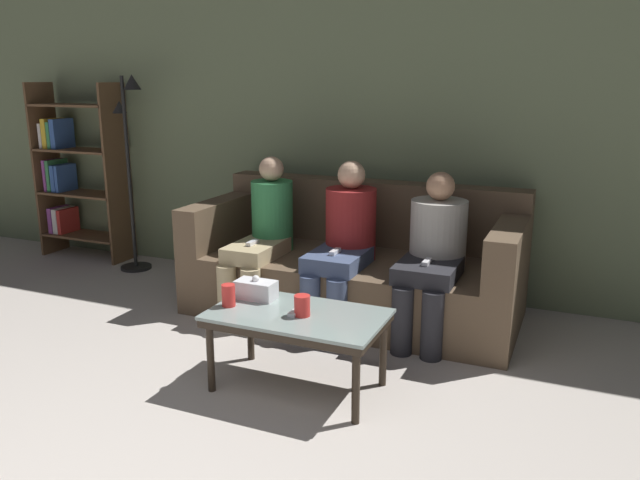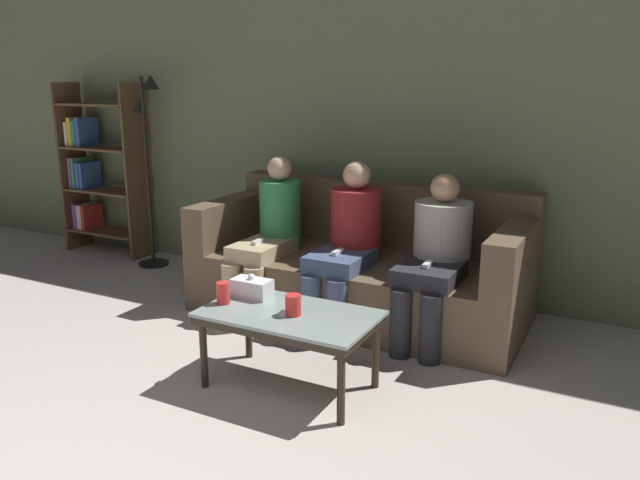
% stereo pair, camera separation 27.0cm
% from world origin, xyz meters
% --- Properties ---
extents(wall_back, '(12.00, 0.06, 2.60)m').
position_xyz_m(wall_back, '(0.00, 3.58, 1.30)').
color(wall_back, '#707F5B').
rests_on(wall_back, ground_plane).
extents(couch, '(2.23, 1.00, 0.88)m').
position_xyz_m(couch, '(0.00, 3.01, 0.31)').
color(couch, brown).
rests_on(couch, ground_plane).
extents(coffee_table, '(0.90, 0.52, 0.42)m').
position_xyz_m(coffee_table, '(0.12, 1.81, 0.38)').
color(coffee_table, '#8C9E99').
rests_on(coffee_table, ground_plane).
extents(cup_near_left, '(0.08, 0.08, 0.11)m').
position_xyz_m(cup_near_left, '(0.16, 1.78, 0.48)').
color(cup_near_left, red).
rests_on(cup_near_left, coffee_table).
extents(cup_near_right, '(0.07, 0.07, 0.12)m').
position_xyz_m(cup_near_right, '(-0.26, 1.75, 0.48)').
color(cup_near_right, red).
rests_on(cup_near_right, coffee_table).
extents(tissue_box, '(0.22, 0.12, 0.13)m').
position_xyz_m(tissue_box, '(-0.18, 1.92, 0.48)').
color(tissue_box, white).
rests_on(tissue_box, coffee_table).
extents(game_remote, '(0.04, 0.15, 0.02)m').
position_xyz_m(game_remote, '(0.12, 1.81, 0.43)').
color(game_remote, white).
rests_on(game_remote, coffee_table).
extents(bookshelf, '(0.85, 0.32, 1.56)m').
position_xyz_m(bookshelf, '(-2.85, 3.35, 0.77)').
color(bookshelf, brown).
rests_on(bookshelf, ground_plane).
extents(standing_lamp, '(0.31, 0.26, 1.63)m').
position_xyz_m(standing_lamp, '(-2.07, 3.20, 1.00)').
color(standing_lamp, black).
rests_on(standing_lamp, ground_plane).
extents(seated_person_left_end, '(0.31, 0.70, 1.08)m').
position_xyz_m(seated_person_left_end, '(-0.59, 2.76, 0.56)').
color(seated_person_left_end, tan).
rests_on(seated_person_left_end, ground_plane).
extents(seated_person_mid_left, '(0.34, 0.70, 1.08)m').
position_xyz_m(seated_person_mid_left, '(0.00, 2.78, 0.57)').
color(seated_person_mid_left, '#47567A').
rests_on(seated_person_mid_left, ground_plane).
extents(seated_person_mid_right, '(0.36, 0.70, 1.04)m').
position_xyz_m(seated_person_mid_right, '(0.59, 2.79, 0.56)').
color(seated_person_mid_right, '#28282D').
rests_on(seated_person_mid_right, ground_plane).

